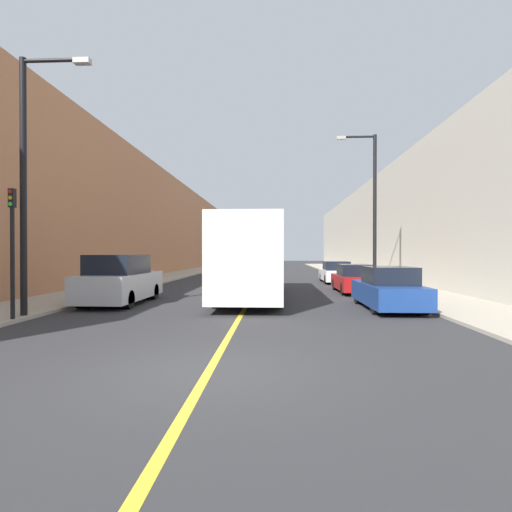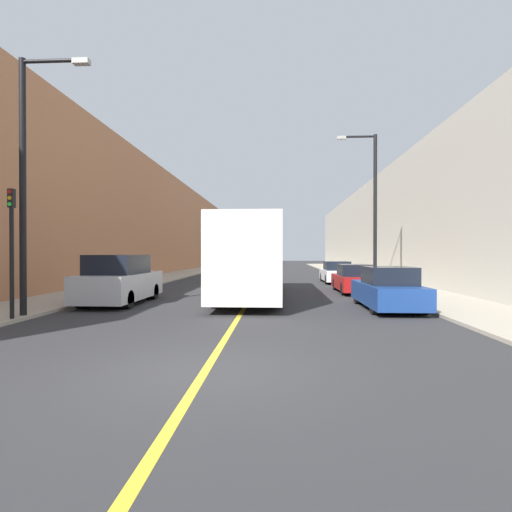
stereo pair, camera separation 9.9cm
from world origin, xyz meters
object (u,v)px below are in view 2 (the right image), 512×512
Objects in this scene: car_right_far at (336,273)px; street_lamp_left at (28,171)px; car_right_near at (388,290)px; bus at (252,257)px; street_lamp_right at (372,202)px; traffic_light at (12,248)px; parked_suv_left at (120,281)px; car_right_mid at (354,280)px.

street_lamp_left is at bearing -126.86° from car_right_far.
car_right_near is at bearing -90.03° from car_right_far.
bus is 1.26× the size of street_lamp_right.
street_lamp_right is at bearing 40.96° from traffic_light.
street_lamp_left is at bearing 84.16° from traffic_light.
bus is 2.19× the size of parked_suv_left.
car_right_mid is 15.09m from traffic_light.
car_right_far reaches higher than car_right_mid.
traffic_light is at bearing -139.04° from street_lamp_right.
street_lamp_left reaches higher than bus.
parked_suv_left is 0.57× the size of street_lamp_right.
street_lamp_right is (11.57, 6.86, 3.95)m from parked_suv_left.
traffic_light reaches higher than car_right_near.
traffic_light is (-0.07, -0.67, -2.37)m from street_lamp_left.
bus is at bearing 23.39° from parked_suv_left.
car_right_mid is at bearing 38.96° from traffic_light.
car_right_far is at bearing 53.14° from street_lamp_left.
car_right_far is (0.06, 6.79, 0.01)m from car_right_mid.
bus is 6.16m from car_right_near.
car_right_near is at bearing -89.48° from car_right_mid.
bus is 1.35× the size of street_lamp_left.
street_lamp_right reaches higher than parked_suv_left.
bus is 2.82× the size of traffic_light.
car_right_far is (5.12, 9.56, -1.16)m from bus.
street_lamp_right reaches higher than bus.
street_lamp_right is (1.27, 7.87, 4.16)m from car_right_near.
bus is 5.73m from parked_suv_left.
street_lamp_right is at bearing -75.65° from car_right_far.
car_right_mid is (5.05, 2.77, -1.17)m from bus.
street_lamp_right reaches higher than car_right_mid.
car_right_mid is at bearing 90.52° from car_right_near.
car_right_far is (10.30, 11.80, -0.24)m from parked_suv_left.
car_right_mid is at bearing 28.70° from bus.
car_right_near is 12.31m from traffic_light.
street_lamp_right is at bearing 80.82° from car_right_near.
street_lamp_right reaches higher than street_lamp_left.
street_lamp_right is at bearing 30.65° from parked_suv_left.
car_right_mid is at bearing -125.71° from street_lamp_right.
traffic_light is (-6.62, -6.67, 0.36)m from bus.
street_lamp_left is at bearing -140.61° from street_lamp_right.
street_lamp_right is (1.33, 1.84, 4.19)m from car_right_mid.
parked_suv_left reaches higher than car_right_far.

